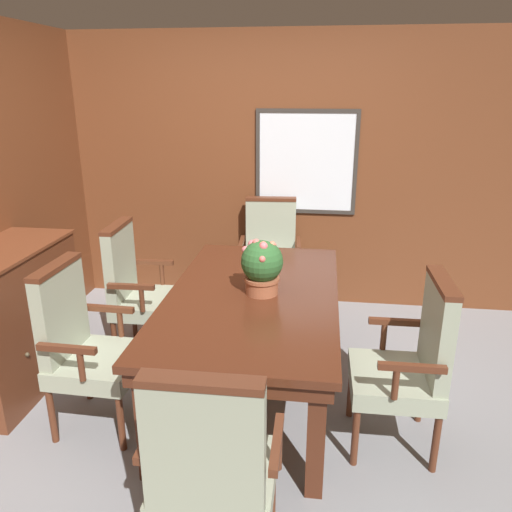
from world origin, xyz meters
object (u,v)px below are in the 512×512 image
chair_right_near (411,361)px  dining_table (253,306)px  chair_left_far (137,287)px  chair_head_far (270,253)px  potted_plant (262,266)px  chair_head_near (212,468)px  chair_left_near (84,343)px  sideboard_cabinet (10,320)px

chair_right_near → dining_table: bearing=-113.9°
chair_left_far → chair_right_near: same height
chair_head_far → potted_plant: potted_plant is taller
dining_table → potted_plant: 0.28m
chair_right_near → potted_plant: potted_plant is taller
chair_head_near → potted_plant: bearing=-92.0°
chair_left_near → sideboard_cabinet: (-0.68, 0.32, -0.05)m
chair_head_far → potted_plant: bearing=-90.3°
chair_left_near → chair_right_near: bearing=-86.9°
potted_plant → sideboard_cabinet: bearing=-175.1°
chair_head_far → chair_right_near: bearing=-65.2°
chair_left_far → sideboard_cabinet: 0.89m
chair_left_far → sideboard_cabinet: size_ratio=0.96×
chair_head_far → chair_right_near: (0.97, -1.76, 0.00)m
chair_head_near → chair_left_near: (-0.97, 0.90, 0.00)m
chair_head_near → chair_left_near: same height
dining_table → sideboard_cabinet: size_ratio=1.80×
chair_left_near → potted_plant: (1.01, 0.46, 0.37)m
chair_head_near → chair_head_far: bearing=-89.4°
dining_table → chair_head_near: chair_head_near is taller
dining_table → chair_left_far: 1.04m
chair_right_near → potted_plant: size_ratio=2.87×
dining_table → sideboard_cabinet: bearing=-175.1°
chair_left_far → chair_left_near: 0.88m
chair_left_far → chair_right_near: (1.88, -0.82, 0.00)m
chair_right_near → potted_plant: bearing=-115.5°
chair_left_near → dining_table: bearing=-62.8°
chair_left_far → chair_head_far: size_ratio=1.00×
chair_left_near → chair_left_far: bearing=1.1°
chair_left_near → sideboard_cabinet: chair_left_near is taller
chair_left_far → dining_table: bearing=-116.0°
sideboard_cabinet → chair_head_near: bearing=-36.3°
chair_right_near → sideboard_cabinet: (-2.57, 0.27, -0.05)m
dining_table → chair_right_near: (0.94, -0.40, -0.09)m
chair_left_far → chair_head_far: bearing=-46.2°
chair_left_far → sideboard_cabinet: chair_left_far is taller
dining_table → chair_left_far: bearing=156.0°
dining_table → chair_left_near: (-0.95, -0.46, -0.09)m
chair_head_near → chair_left_far: bearing=-62.0°
dining_table → sideboard_cabinet: sideboard_cabinet is taller
chair_head_far → chair_left_near: (-0.91, -1.81, 0.00)m
chair_left_near → sideboard_cabinet: size_ratio=0.96×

